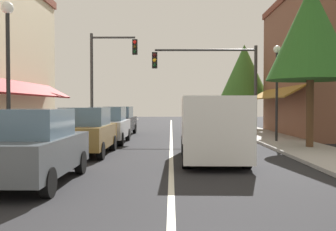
# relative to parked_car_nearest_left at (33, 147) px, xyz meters

# --- Properties ---
(ground_plane) EXTENTS (80.00, 80.00, 0.00)m
(ground_plane) POSITION_rel_parked_car_nearest_left_xyz_m (3.25, 12.51, -0.88)
(ground_plane) COLOR black
(sidewalk_left) EXTENTS (2.60, 56.00, 0.12)m
(sidewalk_left) POSITION_rel_parked_car_nearest_left_xyz_m (-2.25, 12.51, -0.82)
(sidewalk_left) COLOR gray
(sidewalk_left) RESTS_ON ground
(sidewalk_right) EXTENTS (2.60, 56.00, 0.12)m
(sidewalk_right) POSITION_rel_parked_car_nearest_left_xyz_m (8.75, 12.51, -0.82)
(sidewalk_right) COLOR #A39E99
(sidewalk_right) RESTS_ON ground
(lane_center_stripe) EXTENTS (0.14, 52.00, 0.01)m
(lane_center_stripe) POSITION_rel_parked_car_nearest_left_xyz_m (3.25, 12.51, -0.88)
(lane_center_stripe) COLOR silver
(lane_center_stripe) RESTS_ON ground
(storefront_right_block) EXTENTS (7.09, 10.20, 8.52)m
(storefront_right_block) POSITION_rel_parked_car_nearest_left_xyz_m (12.94, 14.51, 3.38)
(storefront_right_block) COLOR brown
(storefront_right_block) RESTS_ON ground
(parked_car_nearest_left) EXTENTS (1.80, 4.11, 1.77)m
(parked_car_nearest_left) POSITION_rel_parked_car_nearest_left_xyz_m (0.00, 0.00, 0.00)
(parked_car_nearest_left) COLOR #4C5156
(parked_car_nearest_left) RESTS_ON ground
(parked_car_second_left) EXTENTS (1.80, 4.11, 1.77)m
(parked_car_second_left) POSITION_rel_parked_car_nearest_left_xyz_m (0.07, 5.38, 0.00)
(parked_car_second_left) COLOR brown
(parked_car_second_left) RESTS_ON ground
(parked_car_third_left) EXTENTS (1.78, 4.10, 1.77)m
(parked_car_third_left) POSITION_rel_parked_car_nearest_left_xyz_m (0.18, 9.75, 0.00)
(parked_car_third_left) COLOR #B7BABF
(parked_car_third_left) RESTS_ON ground
(parked_car_far_left) EXTENTS (1.88, 4.15, 1.77)m
(parked_car_far_left) POSITION_rel_parked_car_nearest_left_xyz_m (0.01, 14.89, 0.00)
(parked_car_far_left) COLOR black
(parked_car_far_left) RESTS_ON ground
(van_in_lane) EXTENTS (2.07, 5.21, 2.12)m
(van_in_lane) POSITION_rel_parked_car_nearest_left_xyz_m (4.60, 3.86, 0.27)
(van_in_lane) COLOR silver
(van_in_lane) RESTS_ON ground
(traffic_signal_mast_arm) EXTENTS (5.97, 0.50, 5.24)m
(traffic_signal_mast_arm) POSITION_rel_parked_car_nearest_left_xyz_m (5.86, 12.94, 2.77)
(traffic_signal_mast_arm) COLOR #333333
(traffic_signal_mast_arm) RESTS_ON ground
(traffic_signal_left_corner) EXTENTS (2.87, 0.50, 6.17)m
(traffic_signal_left_corner) POSITION_rel_parked_car_nearest_left_xyz_m (-0.68, 14.20, 3.14)
(traffic_signal_left_corner) COLOR #333333
(traffic_signal_left_corner) RESTS_ON ground
(street_lamp_left_near) EXTENTS (0.36, 0.36, 4.94)m
(street_lamp_left_near) POSITION_rel_parked_car_nearest_left_xyz_m (-1.62, 2.51, 2.43)
(street_lamp_left_near) COLOR black
(street_lamp_left_near) RESTS_ON ground
(street_lamp_right_mid) EXTENTS (0.36, 0.36, 4.73)m
(street_lamp_right_mid) POSITION_rel_parked_car_nearest_left_xyz_m (8.35, 9.69, 2.31)
(street_lamp_right_mid) COLOR black
(street_lamp_right_mid) RESTS_ON ground
(tree_right_near) EXTENTS (3.62, 3.62, 6.89)m
(tree_right_near) POSITION_rel_parked_car_nearest_left_xyz_m (9.04, 7.14, 4.00)
(tree_right_near) COLOR #4C331E
(tree_right_near) RESTS_ON ground
(tree_right_far) EXTENTS (3.61, 3.61, 6.52)m
(tree_right_far) POSITION_rel_parked_car_nearest_left_xyz_m (8.87, 20.79, 3.64)
(tree_right_far) COLOR #4C331E
(tree_right_far) RESTS_ON ground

